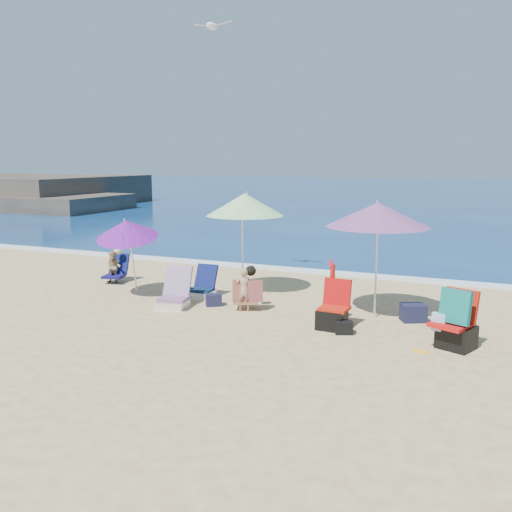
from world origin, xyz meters
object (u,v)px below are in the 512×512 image
at_px(chair_navy, 203,289).
at_px(umbrella_striped, 245,205).
at_px(person_left, 114,267).
at_px(seagull, 212,26).
at_px(camp_chair_right, 455,327).
at_px(person_center, 246,290).
at_px(umbrella_turquoise, 378,215).
at_px(furled_umbrella, 332,288).
at_px(chair_rainbow, 174,297).
at_px(umbrella_blue, 127,229).
at_px(camp_chair_left, 333,314).

bearing_deg(chair_navy, umbrella_striped, 45.69).
bearing_deg(person_left, chair_navy, -9.71).
height_order(umbrella_striped, seagull, seagull).
distance_m(chair_navy, camp_chair_right, 5.43).
bearing_deg(person_center, seagull, 131.73).
bearing_deg(seagull, umbrella_turquoise, -17.10).
height_order(furled_umbrella, camp_chair_right, furled_umbrella).
distance_m(furled_umbrella, chair_rainbow, 3.28).
bearing_deg(umbrella_striped, furled_umbrella, -31.68).
bearing_deg(umbrella_striped, camp_chair_right, -24.33).
distance_m(umbrella_turquoise, person_center, 2.92).
distance_m(umbrella_striped, person_left, 3.75).
bearing_deg(chair_navy, seagull, 104.38).
xyz_separation_m(umbrella_turquoise, person_left, (-6.41, 0.49, -1.56)).
bearing_deg(umbrella_turquoise, person_left, 175.61).
relative_size(furled_umbrella, person_left, 1.39).
height_order(chair_navy, seagull, seagull).
xyz_separation_m(chair_rainbow, person_left, (-2.53, 1.38, 0.18)).
bearing_deg(umbrella_turquoise, camp_chair_right, -40.76).
height_order(umbrella_turquoise, chair_navy, umbrella_turquoise).
distance_m(umbrella_blue, chair_navy, 2.08).
bearing_deg(umbrella_blue, seagull, 56.30).
height_order(chair_navy, person_left, person_left).
distance_m(chair_navy, seagull, 5.83).
distance_m(umbrella_turquoise, umbrella_striped, 3.12).
bearing_deg(camp_chair_left, umbrella_striped, 144.44).
distance_m(chair_rainbow, camp_chair_right, 5.43).
xyz_separation_m(person_left, seagull, (2.37, 0.75, 5.48)).
distance_m(chair_rainbow, seagull, 6.06).
distance_m(umbrella_striped, seagull, 4.04).
relative_size(umbrella_turquoise, camp_chair_right, 2.24).
distance_m(umbrella_turquoise, chair_rainbow, 4.35).
relative_size(camp_chair_left, camp_chair_right, 0.88).
bearing_deg(camp_chair_right, furled_umbrella, 164.86).
distance_m(chair_navy, person_center, 1.44).
xyz_separation_m(chair_rainbow, camp_chair_right, (5.41, -0.43, 0.14)).
bearing_deg(person_left, furled_umbrella, -11.98).
bearing_deg(chair_rainbow, furled_umbrella, 2.85).
relative_size(furled_umbrella, chair_rainbow, 1.50).
bearing_deg(umbrella_turquoise, person_center, -167.07).
distance_m(chair_navy, person_left, 2.73).
bearing_deg(chair_navy, chair_rainbow, -99.54).
bearing_deg(chair_rainbow, camp_chair_left, -2.61).
distance_m(umbrella_turquoise, camp_chair_right, 2.57).
xyz_separation_m(umbrella_striped, chair_rainbow, (-0.85, -1.64, -1.78)).
bearing_deg(furled_umbrella, camp_chair_right, -15.14).
relative_size(umbrella_striped, umbrella_blue, 1.25).
bearing_deg(chair_rainbow, umbrella_striped, 62.57).
bearing_deg(person_center, umbrella_blue, 179.81).
relative_size(furled_umbrella, seagull, 1.29).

